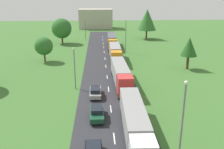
# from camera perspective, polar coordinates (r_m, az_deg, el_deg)

# --- Properties ---
(road) EXTENTS (10.00, 140.00, 0.06)m
(road) POSITION_cam_1_polar(r_m,az_deg,el_deg) (41.72, -0.67, -4.56)
(road) COLOR #2B2B30
(road) RESTS_ON ground
(lane_marking_centre) EXTENTS (0.16, 122.18, 0.01)m
(lane_marking_centre) POSITION_cam_1_polar(r_m,az_deg,el_deg) (39.66, -0.52, -5.76)
(lane_marking_centre) COLOR white
(lane_marking_centre) RESTS_ON road
(truck_lead) EXTENTS (2.75, 14.34, 3.45)m
(truck_lead) POSITION_cam_1_polar(r_m,az_deg,el_deg) (29.35, 5.23, -10.59)
(truck_lead) COLOR white
(truck_lead) RESTS_ON road
(truck_second) EXTENTS (2.85, 14.41, 3.58)m
(truck_second) POSITION_cam_1_polar(r_m,az_deg,el_deg) (45.29, 2.04, 0.14)
(truck_second) COLOR red
(truck_second) RESTS_ON road
(truck_third) EXTENTS (2.58, 11.96, 3.69)m
(truck_third) POSITION_cam_1_polar(r_m,az_deg,el_deg) (61.39, 0.73, 5.06)
(truck_third) COLOR orange
(truck_third) RESTS_ON road
(truck_fourth) EXTENTS (2.80, 13.91, 3.62)m
(truck_fourth) POSITION_cam_1_polar(r_m,az_deg,el_deg) (77.52, -0.03, 7.83)
(truck_fourth) COLOR orange
(truck_fourth) RESTS_ON road
(car_second) EXTENTS (1.84, 4.43, 1.60)m
(car_second) POSITION_cam_1_polar(r_m,az_deg,el_deg) (33.85, -3.48, -8.70)
(car_second) COLOR #19472D
(car_second) RESTS_ON road
(car_third) EXTENTS (1.86, 4.52, 1.55)m
(car_third) POSITION_cam_1_polar(r_m,az_deg,el_deg) (40.68, -3.82, -3.95)
(car_third) COLOR gray
(car_third) RESTS_ON road
(lamppost_lead) EXTENTS (0.36, 0.36, 8.96)m
(lamppost_lead) POSITION_cam_1_polar(r_m,az_deg,el_deg) (24.08, 15.81, -10.35)
(lamppost_lead) COLOR slate
(lamppost_lead) RESTS_ON ground
(lamppost_second) EXTENTS (0.36, 0.36, 7.43)m
(lamppost_second) POSITION_cam_1_polar(r_m,az_deg,el_deg) (43.25, -8.57, 1.91)
(lamppost_second) COLOR slate
(lamppost_second) RESTS_ON ground
(lamppost_third) EXTENTS (0.36, 0.36, 9.28)m
(lamppost_third) POSITION_cam_1_polar(r_m,az_deg,el_deg) (70.10, 3.17, 9.15)
(lamppost_third) COLOR slate
(lamppost_third) RESTS_ON ground
(lamppost_fourth) EXTENTS (0.36, 0.36, 7.77)m
(lamppost_fourth) POSITION_cam_1_polar(r_m,az_deg,el_deg) (91.67, -6.13, 10.75)
(lamppost_fourth) COLOR slate
(lamppost_fourth) RESTS_ON ground
(tree_oak) EXTENTS (6.70, 6.70, 10.64)m
(tree_oak) POSITION_cam_1_polar(r_m,az_deg,el_deg) (92.13, 8.02, 12.33)
(tree_oak) COLOR #513823
(tree_oak) RESTS_ON ground
(tree_birch) EXTENTS (4.41, 4.41, 6.07)m
(tree_birch) POSITION_cam_1_polar(r_m,az_deg,el_deg) (62.90, -15.36, 6.29)
(tree_birch) COLOR #513823
(tree_birch) RESTS_ON ground
(tree_pine) EXTENTS (6.54, 6.54, 8.27)m
(tree_pine) POSITION_cam_1_polar(r_m,az_deg,el_deg) (84.71, -11.46, 10.31)
(tree_pine) COLOR #513823
(tree_pine) RESTS_ON ground
(tree_elm) EXTENTS (3.63, 3.63, 7.03)m
(tree_elm) POSITION_cam_1_polar(r_m,az_deg,el_deg) (56.79, 17.25, 6.03)
(tree_elm) COLOR #513823
(tree_elm) RESTS_ON ground
(distant_building) EXTENTS (15.46, 8.67, 8.86)m
(distant_building) POSITION_cam_1_polar(r_m,az_deg,el_deg) (120.57, -3.76, 12.63)
(distant_building) COLOR #B2A899
(distant_building) RESTS_ON ground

